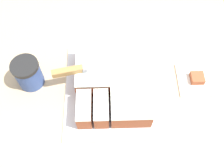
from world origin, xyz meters
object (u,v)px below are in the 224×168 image
(brownie, at_px, (197,78))
(coffee_cup, at_px, (28,74))
(knife, at_px, (76,70))
(cake_board, at_px, (112,90))
(cake, at_px, (113,83))

(brownie, bearing_deg, coffee_cup, 178.85)
(knife, relative_size, coffee_cup, 2.46)
(coffee_cup, height_order, brownie, coffee_cup)
(cake_board, bearing_deg, brownie, 5.77)
(coffee_cup, xyz_separation_m, brownie, (0.61, -0.01, -0.04))
(cake, relative_size, knife, 1.09)
(cake_board, xyz_separation_m, brownie, (0.32, 0.03, 0.01))
(cake_board, height_order, cake, cake)
(cake, height_order, brownie, cake)
(knife, bearing_deg, coffee_cup, 164.65)
(coffee_cup, bearing_deg, knife, -3.81)
(knife, height_order, brownie, knife)
(cake_board, distance_m, coffee_cup, 0.31)
(knife, xyz_separation_m, brownie, (0.44, -0.00, -0.07))
(cake, xyz_separation_m, knife, (-0.12, 0.03, 0.05))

